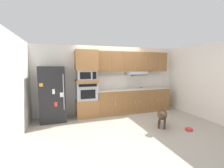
# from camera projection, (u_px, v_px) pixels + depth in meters

# --- Properties ---
(ground_plane) EXTENTS (9.60, 9.60, 0.00)m
(ground_plane) POSITION_uv_depth(u_px,v_px,m) (120.00, 120.00, 5.00)
(ground_plane) COLOR #B2A899
(back_kitchen_wall) EXTENTS (6.20, 0.12, 2.50)m
(back_kitchen_wall) POSITION_uv_depth(u_px,v_px,m) (109.00, 80.00, 5.90)
(back_kitchen_wall) COLOR silver
(back_kitchen_wall) RESTS_ON ground
(side_panel_left) EXTENTS (0.12, 7.10, 2.50)m
(side_panel_left) POSITION_uv_depth(u_px,v_px,m) (20.00, 86.00, 3.98)
(side_panel_left) COLOR silver
(side_panel_left) RESTS_ON ground
(side_panel_right) EXTENTS (0.12, 7.10, 2.50)m
(side_panel_right) POSITION_uv_depth(u_px,v_px,m) (190.00, 80.00, 5.73)
(side_panel_right) COLOR white
(side_panel_right) RESTS_ON ground
(refrigerator) EXTENTS (0.76, 0.73, 1.76)m
(refrigerator) POSITION_uv_depth(u_px,v_px,m) (53.00, 94.00, 4.91)
(refrigerator) COLOR black
(refrigerator) RESTS_ON ground
(oven_base_cabinet) EXTENTS (0.74, 0.62, 0.60)m
(oven_base_cabinet) POSITION_uv_depth(u_px,v_px,m) (87.00, 108.00, 5.38)
(oven_base_cabinet) COLOR #996638
(oven_base_cabinet) RESTS_ON ground
(built_in_oven) EXTENTS (0.70, 0.62, 0.60)m
(built_in_oven) POSITION_uv_depth(u_px,v_px,m) (87.00, 91.00, 5.31)
(built_in_oven) COLOR #A8AAAF
(built_in_oven) RESTS_ON oven_base_cabinet
(appliance_mid_shelf) EXTENTS (0.74, 0.62, 0.10)m
(appliance_mid_shelf) POSITION_uv_depth(u_px,v_px,m) (86.00, 81.00, 5.27)
(appliance_mid_shelf) COLOR #996638
(appliance_mid_shelf) RESTS_ON built_in_oven
(microwave) EXTENTS (0.64, 0.54, 0.32)m
(microwave) POSITION_uv_depth(u_px,v_px,m) (86.00, 75.00, 5.24)
(microwave) COLOR #A8AAAF
(microwave) RESTS_ON appliance_mid_shelf
(appliance_upper_cabinet) EXTENTS (0.74, 0.62, 0.68)m
(appliance_upper_cabinet) POSITION_uv_depth(u_px,v_px,m) (86.00, 60.00, 5.19)
(appliance_upper_cabinet) COLOR #996638
(appliance_upper_cabinet) RESTS_ON microwave
(lower_cabinet_run) EXTENTS (2.89, 0.63, 0.88)m
(lower_cabinet_run) POSITION_uv_depth(u_px,v_px,m) (134.00, 100.00, 5.93)
(lower_cabinet_run) COLOR #996638
(lower_cabinet_run) RESTS_ON ground
(countertop_slab) EXTENTS (2.93, 0.64, 0.04)m
(countertop_slab) POSITION_uv_depth(u_px,v_px,m) (134.00, 89.00, 5.88)
(countertop_slab) COLOR #BCB2A3
(countertop_slab) RESTS_ON lower_cabinet_run
(backsplash_panel) EXTENTS (2.93, 0.02, 0.50)m
(backsplash_panel) POSITION_uv_depth(u_px,v_px,m) (131.00, 81.00, 6.12)
(backsplash_panel) COLOR white
(backsplash_panel) RESTS_ON countertop_slab
(upper_cabinet_with_hood) EXTENTS (2.89, 0.48, 0.88)m
(upper_cabinet_with_hood) POSITION_uv_depth(u_px,v_px,m) (133.00, 63.00, 5.87)
(upper_cabinet_with_hood) COLOR #996638
(upper_cabinet_with_hood) RESTS_ON backsplash_panel
(screwdriver) EXTENTS (0.15, 0.14, 0.03)m
(screwdriver) POSITION_uv_depth(u_px,v_px,m) (141.00, 87.00, 6.04)
(screwdriver) COLOR red
(screwdriver) RESTS_ON countertop_slab
(dog) EXTENTS (0.63, 0.78, 0.57)m
(dog) POSITION_uv_depth(u_px,v_px,m) (162.00, 115.00, 4.39)
(dog) COLOR #473323
(dog) RESTS_ON ground
(dog_food_bowl) EXTENTS (0.20, 0.20, 0.06)m
(dog_food_bowl) POSITION_uv_depth(u_px,v_px,m) (189.00, 129.00, 4.22)
(dog_food_bowl) COLOR red
(dog_food_bowl) RESTS_ON ground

